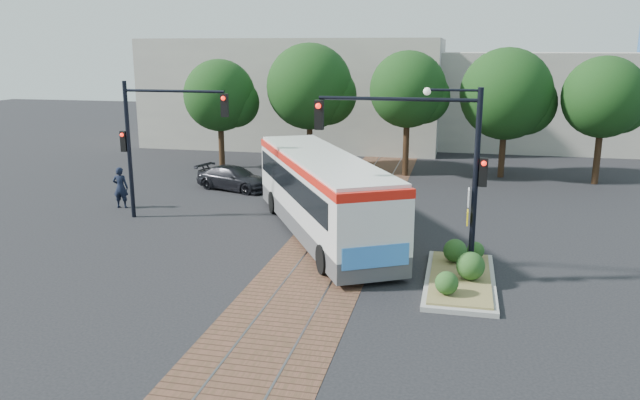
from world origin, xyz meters
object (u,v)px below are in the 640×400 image
Objects in this scene: signal_pole_main at (436,153)px; parked_car at (234,178)px; city_bus at (322,191)px; traffic_island at (461,272)px; officer at (121,187)px; signal_pole_left at (152,132)px.

signal_pole_main reaches higher than parked_car.
city_bus is 6.56m from signal_pole_main.
traffic_island is 2.66× the size of officer.
signal_pole_main reaches higher than traffic_island.
signal_pole_left is (-13.19, 4.89, 3.54)m from traffic_island.
officer is (-2.52, 1.39, -2.89)m from signal_pole_left.
city_bus is at bearing 160.02° from officer.
signal_pole_left is (-12.23, 4.80, -0.29)m from signal_pole_main.
city_bus is 1.97× the size of signal_pole_main.
signal_pole_main is 3.07× the size of officer.
officer reaches higher than parked_car.
signal_pole_main is (4.59, -4.06, 2.35)m from city_bus.
signal_pole_left is 1.40× the size of parked_car.
city_bus is at bearing -120.65° from parked_car.
traffic_island is (5.54, -4.15, -1.48)m from city_bus.
officer is 0.46× the size of parked_car.
signal_pole_left reaches higher than traffic_island.
city_bus is 2.28× the size of traffic_island.
signal_pole_left is at bearing 158.55° from signal_pole_main.
signal_pole_left is 7.16m from parked_car.
signal_pole_left reaches higher than parked_car.
parked_car is at bearing 103.57° from city_bus.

